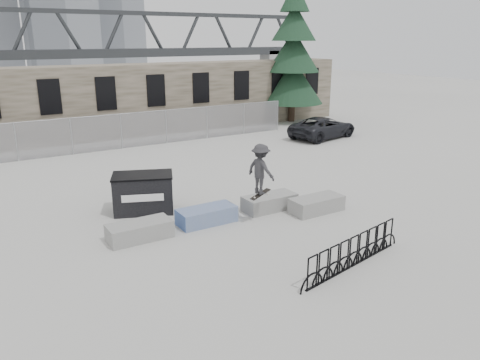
% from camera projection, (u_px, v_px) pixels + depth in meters
% --- Properties ---
extents(ground, '(120.00, 120.00, 0.00)m').
position_uv_depth(ground, '(233.00, 216.00, 16.75)').
color(ground, '#B7B6B1').
rests_on(ground, ground).
extents(stone_wall, '(36.00, 2.58, 4.50)m').
position_uv_depth(stone_wall, '(101.00, 102.00, 29.33)').
color(stone_wall, brown).
rests_on(stone_wall, ground).
extents(chainlink_fence, '(22.06, 0.06, 2.02)m').
position_uv_depth(chainlink_fence, '(121.00, 131.00, 26.63)').
color(chainlink_fence, gray).
rests_on(chainlink_fence, ground).
extents(planter_far_left, '(2.00, 0.90, 0.56)m').
position_uv_depth(planter_far_left, '(140.00, 230.00, 14.74)').
color(planter_far_left, gray).
rests_on(planter_far_left, ground).
extents(planter_center_left, '(2.00, 0.90, 0.56)m').
position_uv_depth(planter_center_left, '(207.00, 215.00, 16.02)').
color(planter_center_left, '#3759A6').
rests_on(planter_center_left, ground).
extents(planter_center_right, '(2.00, 0.90, 0.56)m').
position_uv_depth(planter_center_right, '(269.00, 202.00, 17.30)').
color(planter_center_right, gray).
rests_on(planter_center_right, ground).
extents(planter_offset, '(2.00, 0.90, 0.56)m').
position_uv_depth(planter_offset, '(317.00, 204.00, 17.08)').
color(planter_offset, gray).
rests_on(planter_offset, ground).
extents(dumpster, '(2.47, 2.01, 1.41)m').
position_uv_depth(dumpster, '(143.00, 193.00, 16.99)').
color(dumpster, black).
rests_on(dumpster, ground).
extents(bike_rack, '(4.42, 0.90, 0.90)m').
position_uv_depth(bike_rack, '(354.00, 252.00, 12.93)').
color(bike_rack, black).
rests_on(bike_rack, ground).
extents(spruce_tree, '(4.59, 4.59, 11.50)m').
position_uv_depth(spruce_tree, '(293.00, 55.00, 34.31)').
color(spruce_tree, '#38281E').
rests_on(spruce_tree, ground).
extents(truss_bridge, '(70.00, 3.00, 9.80)m').
position_uv_depth(truss_bridge, '(94.00, 53.00, 65.38)').
color(truss_bridge, '#2D3033').
rests_on(truss_bridge, ground).
extents(suv, '(5.17, 3.11, 1.34)m').
position_uv_depth(suv, '(323.00, 127.00, 29.63)').
color(suv, black).
rests_on(suv, ground).
extents(skateboarder, '(0.87, 1.22, 1.87)m').
position_uv_depth(skateboarder, '(261.00, 169.00, 15.62)').
color(skateboarder, '#2F2E31').
rests_on(skateboarder, ground).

